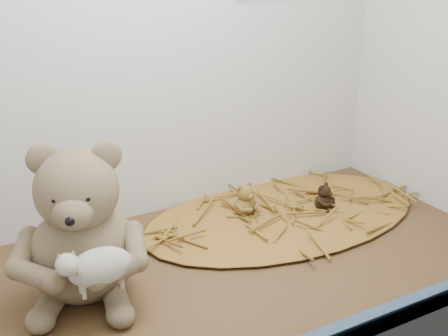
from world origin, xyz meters
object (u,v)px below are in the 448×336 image
main_teddy (81,222)px  mini_teddy_tan (245,198)px  toy_lamb (100,267)px  mini_teddy_brown (324,195)px

main_teddy → mini_teddy_tan: size_ratio=3.74×
toy_lamb → mini_teddy_tan: toy_lamb is taller
mini_teddy_brown → main_teddy: bearing=163.4°
toy_lamb → mini_teddy_tan: 46.61cm
mini_teddy_brown → toy_lamb: bearing=173.2°
main_teddy → toy_lamb: main_teddy is taller
main_teddy → mini_teddy_brown: bearing=27.9°
main_teddy → mini_teddy_tan: (40.31, 12.27, -9.24)cm
toy_lamb → main_teddy: bearing=90.0°
main_teddy → toy_lamb: bearing=-68.1°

